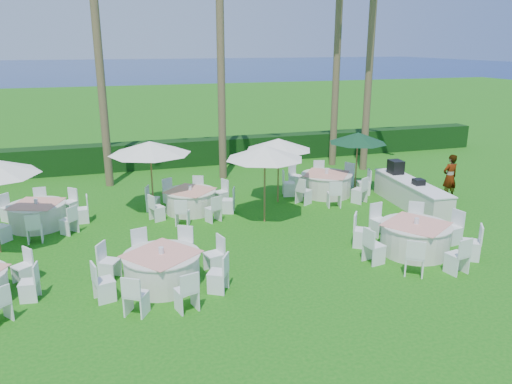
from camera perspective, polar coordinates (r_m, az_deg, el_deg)
The scene contains 18 objects.
ground at distance 12.69m, azimuth -4.67°, elevation -9.60°, with size 120.00×120.00×0.00m, color #146311.
hedge at distance 23.78m, azimuth -11.18°, elevation 4.23°, with size 34.00×1.00×1.20m, color black.
ocean at distance 113.29m, azimuth -16.58°, elevation 13.21°, with size 260.00×260.00×0.00m, color #081E54.
banquet_table_b at distance 12.28m, azimuth -10.67°, elevation -8.58°, with size 3.23×3.23×0.98m.
banquet_table_c at distance 14.52m, azimuth 17.72°, elevation -4.97°, with size 3.38×3.38×1.01m.
banquet_table_d at distance 17.18m, azimuth -23.68°, elevation -2.39°, with size 3.07×3.07×0.93m.
banquet_table_e at distance 17.29m, azimuth -7.50°, elevation -0.96°, with size 2.98×2.98×0.93m.
banquet_table_f at distance 19.22m, azimuth 8.03°, elevation 0.95°, with size 3.36×3.36×1.01m.
umbrella_b at distance 15.68m, azimuth 1.01°, elevation 4.56°, with size 2.51×2.51×2.53m.
umbrella_c at distance 17.02m, azimuth -12.03°, elevation 4.98°, with size 2.75×2.75×2.47m.
umbrella_d at distance 17.80m, azimuth 2.59°, elevation 5.47°, with size 2.40×2.40×2.35m.
umbrella_green at distance 19.44m, azimuth 11.57°, elevation 6.09°, with size 2.21×2.21×2.35m.
buffet_table at distance 18.47m, azimuth 17.24°, elevation -0.13°, with size 1.08×4.07×1.43m.
staff_person at distance 19.77m, azimuth 21.27°, elevation 1.61°, with size 0.62×0.41×1.70m, color gray.
palm_b at distance 20.52m, azimuth -17.56°, elevation 14.91°, with size 4.15×4.40×9.53m.
palm_c at distance 20.90m, azimuth -4.07°, elevation 16.42°, with size 4.12×4.40×10.09m.
palm_d at distance 23.56m, azimuth 9.28°, elevation 15.81°, with size 4.41×4.06×9.72m.
palm_e at distance 22.91m, azimuth 12.89°, elevation 14.71°, with size 4.41×4.04×9.02m.
Camera 1 is at (-2.41, -11.12, 5.61)m, focal length 35.00 mm.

